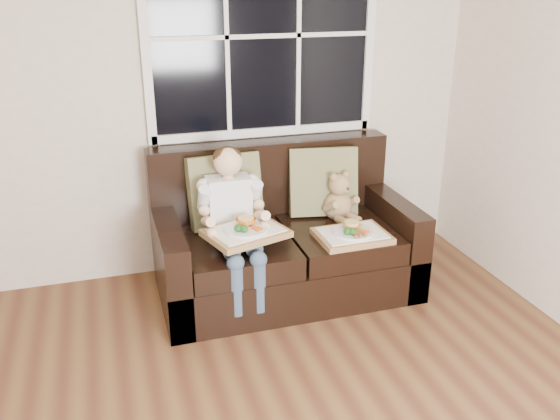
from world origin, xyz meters
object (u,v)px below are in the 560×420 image
object	(u,v)px
loveseat	(283,245)
tray_right	(352,234)
teddy_bear	(339,200)
child	(233,211)
tray_left	(246,231)

from	to	relation	value
loveseat	tray_right	bearing A→B (deg)	-41.38
teddy_bear	child	bearing A→B (deg)	173.89
loveseat	tray_right	xyz separation A→B (m)	(0.37, -0.32, 0.17)
child	tray_left	xyz separation A→B (m)	(0.04, -0.17, -0.08)
tray_left	teddy_bear	bearing A→B (deg)	5.14
tray_left	tray_right	bearing A→B (deg)	-20.35
loveseat	child	world-z (taller)	child
teddy_bear	tray_left	bearing A→B (deg)	-173.77
child	loveseat	bearing A→B (deg)	18.16
teddy_bear	tray_left	world-z (taller)	teddy_bear
teddy_bear	tray_right	world-z (taller)	teddy_bear
tray_left	tray_right	xyz separation A→B (m)	(0.69, -0.04, -0.10)
loveseat	child	xyz separation A→B (m)	(-0.37, -0.12, 0.34)
teddy_bear	loveseat	bearing A→B (deg)	166.32
teddy_bear	tray_left	distance (m)	0.80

